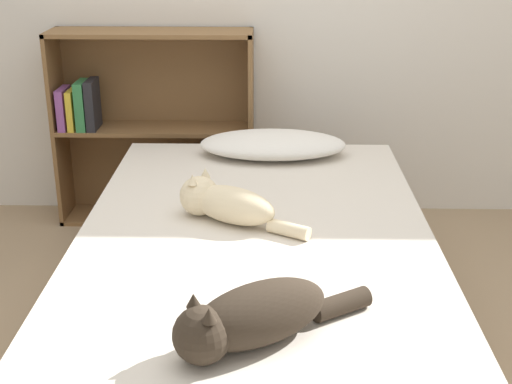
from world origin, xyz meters
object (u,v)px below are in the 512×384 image
object	(u,v)px
pillow	(273,144)
cat_light	(224,203)
cat_dark	(251,318)
bookshelf	(148,123)
bed	(255,303)

from	to	relation	value
pillow	cat_light	world-z (taller)	cat_light
cat_dark	bookshelf	xyz separation A→B (m)	(-0.56, 1.92, -0.07)
pillow	bookshelf	size ratio (longest dim) A/B	0.65
bed	cat_light	size ratio (longest dim) A/B	4.63
bed	pillow	world-z (taller)	pillow
bed	bookshelf	world-z (taller)	bookshelf
pillow	cat_dark	world-z (taller)	cat_dark
bed	cat_dark	size ratio (longest dim) A/B	4.17
bed	pillow	xyz separation A→B (m)	(0.06, 0.85, 0.29)
cat_dark	bookshelf	size ratio (longest dim) A/B	0.52
pillow	cat_dark	distance (m)	1.46
pillow	bookshelf	bearing A→B (deg)	143.06
pillow	cat_light	size ratio (longest dim) A/B	1.40
bed	cat_light	world-z (taller)	cat_light
pillow	bed	bearing A→B (deg)	-93.92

